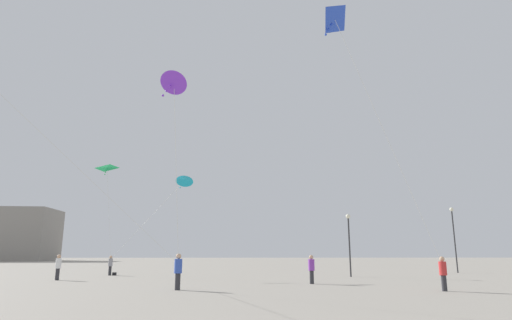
{
  "coord_description": "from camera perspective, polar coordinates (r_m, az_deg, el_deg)",
  "views": [
    {
      "loc": [
        -0.87,
        -6.07,
        1.84
      ],
      "look_at": [
        0.0,
        15.85,
        6.7
      ],
      "focal_mm": 29.33,
      "sensor_mm": 36.0,
      "label": 1
    }
  ],
  "objects": [
    {
      "name": "kite_cobalt_delta",
      "position": [
        19.3,
        10.89,
        17.73
      ],
      "size": [
        6.73,
        5.53,
        10.76
      ],
      "color": "blue"
    },
    {
      "name": "lamppost_east",
      "position": [
        34.33,
        12.56,
        -9.83
      ],
      "size": [
        0.36,
        0.36,
        4.84
      ],
      "color": "#2D2D30",
      "rests_on": "ground_plane"
    },
    {
      "name": "person_in_red",
      "position": [
        23.1,
        24.15,
        -13.77
      ],
      "size": [
        0.36,
        0.36,
        1.65
      ],
      "rotation": [
        0.0,
        0.0,
        5.03
      ],
      "color": "#2D2D33",
      "rests_on": "ground_plane"
    },
    {
      "name": "kite_cyan_diamond",
      "position": [
        33.11,
        -9.75,
        -2.79
      ],
      "size": [
        7.1,
        4.26,
        6.62
      ],
      "color": "#1EB2C6"
    },
    {
      "name": "kite_emerald_delta",
      "position": [
        37.93,
        -19.68,
        -1.11
      ],
      "size": [
        1.64,
        0.96,
        7.98
      ],
      "color": "green"
    },
    {
      "name": "building_left_hall",
      "position": [
        112.44,
        -31.45,
        -8.67
      ],
      "size": [
        23.51,
        14.06,
        11.64
      ],
      "color": "gray",
      "rests_on": "ground_plane"
    },
    {
      "name": "person_in_grey",
      "position": [
        37.5,
        -19.24,
        -13.31
      ],
      "size": [
        0.35,
        0.35,
        1.59
      ],
      "rotation": [
        0.0,
        0.0,
        0.59
      ],
      "color": "#2D2D33",
      "rests_on": "ground_plane"
    },
    {
      "name": "handbag_beside_flyer",
      "position": [
        37.53,
        -18.76,
        -14.49
      ],
      "size": [
        0.33,
        0.16,
        0.24
      ],
      "primitive_type": "cube",
      "rotation": [
        0.0,
        0.0,
        6.21
      ],
      "color": "black",
      "rests_on": "ground_plane"
    },
    {
      "name": "person_in_purple",
      "position": [
        26.26,
        7.58,
        -14.39
      ],
      "size": [
        0.37,
        0.37,
        1.69
      ],
      "rotation": [
        0.0,
        0.0,
        2.48
      ],
      "color": "#2D2D33",
      "rests_on": "ground_plane"
    },
    {
      "name": "lamppost_west",
      "position": [
        44.19,
        25.34,
        -8.58
      ],
      "size": [
        0.36,
        0.36,
        6.05
      ],
      "color": "#2D2D30",
      "rests_on": "ground_plane"
    },
    {
      "name": "person_in_blue",
      "position": [
        22.15,
        -10.58,
        -14.52
      ],
      "size": [
        0.39,
        0.39,
        1.79
      ],
      "rotation": [
        0.0,
        0.0,
        0.19
      ],
      "color": "#2D2D33",
      "rests_on": "ground_plane"
    },
    {
      "name": "kite_violet_diamond",
      "position": [
        17.86,
        -11.13,
        10.18
      ],
      "size": [
        1.27,
        6.25,
        7.83
      ],
      "color": "purple"
    },
    {
      "name": "person_in_white",
      "position": [
        32.37,
        -25.37,
        -12.93
      ],
      "size": [
        0.37,
        0.37,
        1.71
      ],
      "rotation": [
        0.0,
        0.0,
        2.16
      ],
      "color": "#2D2D33",
      "rests_on": "ground_plane"
    }
  ]
}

